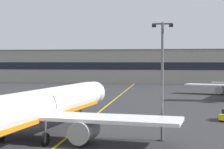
# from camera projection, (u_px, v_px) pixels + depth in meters

# --- Properties ---
(taxiway_centreline) EXTENTS (3.60, 179.98, 0.01)m
(taxiway_centreline) POSITION_uv_depth(u_px,v_px,m) (95.00, 115.00, 58.87)
(taxiway_centreline) COLOR yellow
(taxiway_centreline) RESTS_ON ground
(airliner_foreground) EXTENTS (32.35, 41.47, 11.65)m
(airliner_foreground) POSITION_uv_depth(u_px,v_px,m) (31.00, 109.00, 39.71)
(airliner_foreground) COLOR white
(airliner_foreground) RESTS_ON ground
(apron_lamp_post) EXTENTS (2.24, 0.90, 12.71)m
(apron_lamp_post) POSITION_uv_depth(u_px,v_px,m) (162.00, 79.00, 39.54)
(apron_lamp_post) COLOR #515156
(apron_lamp_post) RESTS_ON ground
(safety_cone_by_nose_gear) EXTENTS (0.44, 0.44, 0.55)m
(safety_cone_by_nose_gear) POSITION_uv_depth(u_px,v_px,m) (78.00, 116.00, 56.19)
(safety_cone_by_nose_gear) COLOR orange
(safety_cone_by_nose_gear) RESTS_ON ground
(terminal_building) EXTENTS (168.09, 12.40, 13.12)m
(terminal_building) POSITION_uv_depth(u_px,v_px,m) (147.00, 66.00, 143.66)
(terminal_building) COLOR #9E998E
(terminal_building) RESTS_ON ground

